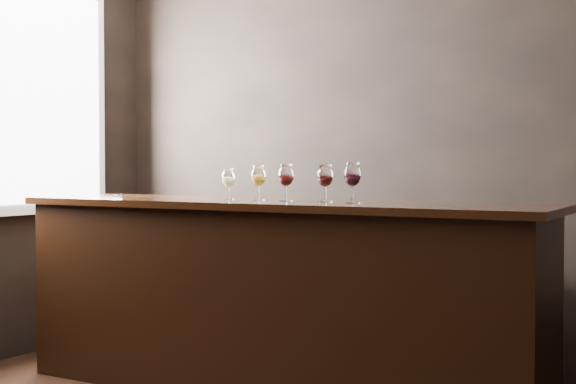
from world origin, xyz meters
The scene contains 9 objects.
room_shell centered at (-0.23, 0.11, 1.81)m, with size 5.02×4.52×2.81m.
bar_counter centered at (-0.55, 1.28, 0.52)m, with size 2.99×0.65×1.05m, color black.
bar_top centered at (-0.55, 1.28, 1.07)m, with size 3.09×0.72×0.04m, color black.
back_bar_shelf centered at (-0.70, 2.03, 0.39)m, with size 2.19×0.40×0.79m, color black.
glass_white centered at (-0.85, 1.27, 1.21)m, with size 0.08×0.08×0.18m.
glass_amber centered at (-0.65, 1.29, 1.22)m, with size 0.08×0.08×0.20m.
glass_red_a centered at (-0.46, 1.27, 1.22)m, with size 0.09×0.09×0.20m.
glass_red_b centered at (-0.23, 1.31, 1.22)m, with size 0.09×0.09×0.20m.
glass_red_c centered at (-0.05, 1.29, 1.23)m, with size 0.09×0.09×0.21m.
Camera 1 is at (1.93, -2.40, 1.29)m, focal length 50.00 mm.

